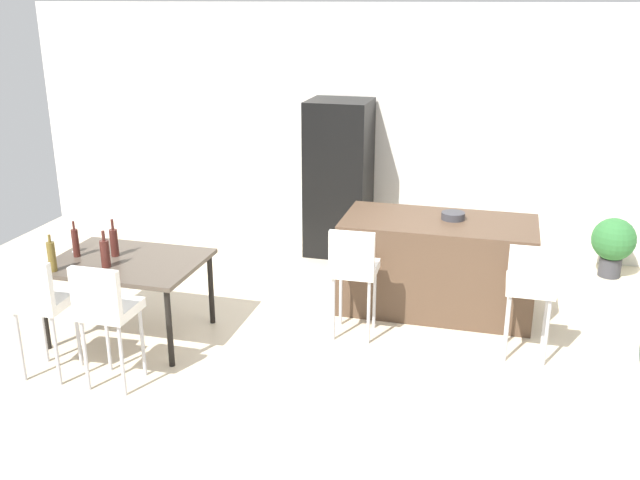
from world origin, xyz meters
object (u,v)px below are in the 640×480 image
wine_bottle_left (114,242)px  refrigerator (339,178)px  wine_glass_right (74,239)px  wine_bottle_middle (105,253)px  bar_chair_middle (531,283)px  dining_chair_far (105,307)px  fruit_bowl (453,216)px  bar_chair_left (354,266)px  dining_table (128,267)px  wine_bottle_far (52,256)px  dining_chair_near (39,298)px  wine_bottle_end (76,242)px  kitchen_island (437,265)px  potted_plant (613,242)px

wine_bottle_left → refrigerator: 3.00m
wine_glass_right → wine_bottle_middle: bearing=-29.0°
bar_chair_middle → dining_chair_far: bearing=-157.1°
bar_chair_middle → wine_bottle_left: (-3.63, -0.42, 0.17)m
fruit_bowl → bar_chair_left: bearing=-130.7°
dining_table → dining_chair_far: bearing=-70.8°
wine_bottle_far → dining_chair_near: bearing=-68.9°
dining_table → wine_bottle_end: (-0.48, -0.03, 0.20)m
refrigerator → fruit_bowl: bearing=-41.9°
dining_chair_far → refrigerator: (0.99, 3.55, 0.22)m
kitchen_island → dining_chair_near: size_ratio=1.76×
fruit_bowl → wine_bottle_middle: bearing=-150.5°
bar_chair_middle → wine_bottle_left: bearing=-173.3°
wine_bottle_end → wine_glass_right: (-0.09, 0.10, -0.01)m
wine_glass_right → bar_chair_middle: bearing=5.9°
wine_bottle_middle → fruit_bowl: (2.82, 1.59, 0.09)m
kitchen_island → bar_chair_middle: 1.22m
dining_table → potted_plant: size_ratio=1.97×
wine_bottle_far → wine_bottle_middle: wine_bottle_middle is taller
wine_bottle_middle → refrigerator: 3.21m
kitchen_island → fruit_bowl: size_ratio=8.20×
dining_table → dining_chair_near: (-0.29, -0.85, 0.02)m
dining_table → wine_bottle_middle: (-0.08, -0.20, 0.19)m
bar_chair_left → wine_bottle_end: bearing=-167.8°
bar_chair_middle → potted_plant: (0.93, 2.20, -0.30)m
bar_chair_middle → dining_chair_far: size_ratio=1.00×
refrigerator → dining_chair_far: bearing=-105.6°
fruit_bowl → dining_chair_far: bearing=-137.3°
wine_bottle_far → wine_bottle_end: (-0.01, 0.37, -0.00)m
kitchen_island → bar_chair_middle: (0.86, -0.84, 0.24)m
dining_table → wine_bottle_middle: wine_bottle_middle is taller
bar_chair_left → wine_bottle_middle: size_ratio=3.18×
dining_chair_near → potted_plant: (4.70, 3.54, -0.30)m
dining_chair_far → wine_bottle_middle: 0.78m
refrigerator → wine_bottle_left: bearing=-118.7°
dining_chair_near → wine_glass_right: dining_chair_near is taller
wine_bottle_middle → fruit_bowl: 3.24m
kitchen_island → dining_chair_far: size_ratio=1.76×
potted_plant → refrigerator: bearing=179.8°
kitchen_island → wine_glass_right: size_ratio=10.63×
dining_chair_far → wine_glass_right: bearing=133.1°
wine_bottle_far → wine_bottle_middle: (0.39, 0.20, -0.01)m
wine_bottle_far → refrigerator: 3.56m
kitchen_island → wine_bottle_middle: wine_bottle_middle is taller
wine_glass_right → potted_plant: wine_glass_right is taller
dining_chair_far → fruit_bowl: 3.33m
dining_table → wine_bottle_left: bearing=155.8°
wine_bottle_left → wine_bottle_end: bearing=-162.7°
bar_chair_middle → fruit_bowl: bearing=129.2°
kitchen_island → wine_bottle_far: wine_bottle_far is taller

